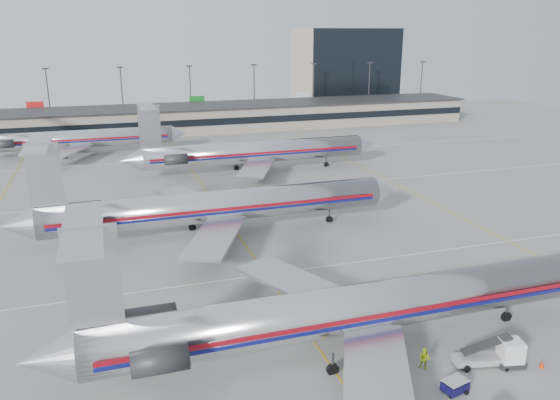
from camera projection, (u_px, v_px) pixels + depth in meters
name	position (u px, v px, depth m)	size (l,w,h in m)	color
ground	(299.00, 322.00, 46.64)	(260.00, 260.00, 0.00)	gray
apron_markings	(266.00, 274.00, 55.72)	(160.00, 0.15, 0.02)	silver
terminal	(164.00, 119.00, 134.77)	(162.00, 17.00, 6.25)	gray
light_mast_row	(157.00, 92.00, 145.93)	(163.60, 0.40, 15.28)	#38383D
distant_building	(344.00, 69.00, 177.66)	(30.00, 20.00, 25.00)	tan
jet_foreground	(346.00, 309.00, 41.27)	(47.33, 27.87, 12.39)	silver
jet_second_row	(212.00, 206.00, 65.56)	(48.17, 28.36, 12.61)	silver
jet_third_row	(251.00, 152.00, 95.48)	(46.11, 28.36, 12.61)	silver
jet_back_row	(75.00, 139.00, 108.63)	(42.84, 26.35, 11.71)	silver
cart_inner	(455.00, 386.00, 37.32)	(1.91, 1.51, 0.96)	#0D0A39
uld_container	(511.00, 353.00, 40.27)	(2.20, 1.96, 2.00)	#2D2D30
belt_loader	(479.00, 357.00, 40.43)	(4.38, 1.98, 2.25)	#9F9F9F
ramp_worker_near	(394.00, 385.00, 36.91)	(0.58, 0.38, 1.60)	#9CD714
ramp_worker_far	(425.00, 359.00, 39.83)	(0.82, 0.64, 1.69)	#B6D714
cone_right	(542.00, 364.00, 40.18)	(0.40, 0.40, 0.54)	red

